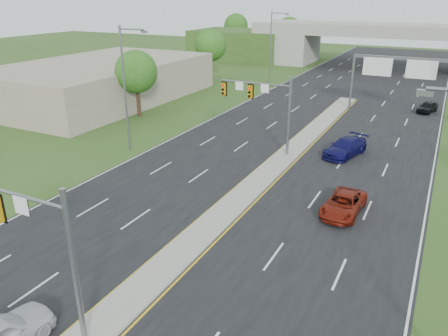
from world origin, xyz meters
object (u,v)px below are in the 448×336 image
sign_gantry (402,70)px  signal_mast_far (265,101)px  signal_mast_near (27,231)px  car_far_c (427,107)px  car_far_b (345,147)px  car_far_a (343,204)px  overpass (384,49)px

sign_gantry → signal_mast_far: bearing=-114.1°
signal_mast_near → car_far_c: signal_mast_near is taller
signal_mast_far → car_far_c: (12.30, 22.40, -4.05)m
sign_gantry → car_far_b: (-2.13, -17.47, -4.46)m
sign_gantry → car_far_a: size_ratio=2.46×
signal_mast_far → sign_gantry: size_ratio=0.60×
car_far_c → overpass: bearing=123.0°
signal_mast_far → car_far_b: (6.81, 2.53, -3.95)m
signal_mast_near → overpass: size_ratio=0.09×
signal_mast_far → car_far_c: size_ratio=1.82×
car_far_a → car_far_b: car_far_b is taller
signal_mast_far → car_far_a: bearing=-43.2°
signal_mast_far → overpass: (2.26, 55.07, -1.17)m
sign_gantry → overpass: 35.75m
sign_gantry → car_far_c: size_ratio=3.02×
car_far_a → signal_mast_far: bearing=140.1°
overpass → car_far_a: bearing=-83.8°
overpass → sign_gantry: bearing=-79.2°
signal_mast_far → overpass: 55.13m
overpass → car_far_b: (4.55, -52.55, -2.77)m
car_far_a → overpass: bearing=99.5°
sign_gantry → car_far_a: bearing=-89.6°
overpass → car_far_c: size_ratio=20.84×
car_far_c → signal_mast_far: bearing=-102.8°
car_far_b → car_far_c: 20.62m
signal_mast_near → overpass: bearing=88.4°
overpass → car_far_a: (6.90, -63.68, -2.88)m
signal_mast_near → signal_mast_far: size_ratio=1.00×
car_far_a → car_far_c: size_ratio=1.23×
sign_gantry → car_far_c: 6.15m
signal_mast_far → car_far_b: size_ratio=1.34×
signal_mast_near → car_far_a: (9.16, 16.39, -4.05)m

